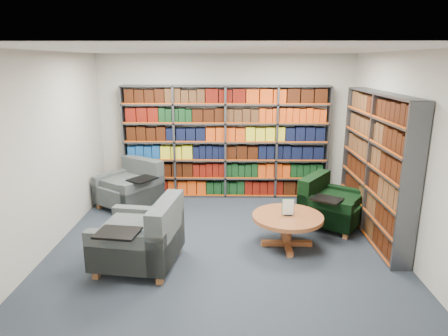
{
  "coord_description": "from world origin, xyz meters",
  "views": [
    {
      "loc": [
        0.1,
        -5.39,
        2.67
      ],
      "look_at": [
        0.0,
        0.6,
        1.05
      ],
      "focal_mm": 32.0,
      "sensor_mm": 36.0,
      "label": 1
    }
  ],
  "objects_px": {
    "chair_teal_front": "(145,240)",
    "coffee_table": "(287,222)",
    "chair_green_right": "(328,206)",
    "chair_teal_left": "(133,188)"
  },
  "relations": [
    {
      "from": "chair_teal_left",
      "to": "chair_teal_front",
      "type": "height_order",
      "value": "chair_teal_front"
    },
    {
      "from": "chair_teal_left",
      "to": "chair_teal_front",
      "type": "bearing_deg",
      "value": -72.73
    },
    {
      "from": "chair_teal_left",
      "to": "coffee_table",
      "type": "distance_m",
      "value": 3.17
    },
    {
      "from": "chair_teal_left",
      "to": "coffee_table",
      "type": "bearing_deg",
      "value": -32.28
    },
    {
      "from": "chair_teal_left",
      "to": "coffee_table",
      "type": "height_order",
      "value": "chair_teal_left"
    },
    {
      "from": "chair_green_right",
      "to": "chair_teal_front",
      "type": "xyz_separation_m",
      "value": [
        -2.76,
        -1.44,
        0.04
      ]
    },
    {
      "from": "chair_teal_front",
      "to": "coffee_table",
      "type": "height_order",
      "value": "chair_teal_front"
    },
    {
      "from": "chair_green_right",
      "to": "coffee_table",
      "type": "distance_m",
      "value": 1.15
    },
    {
      "from": "chair_green_right",
      "to": "coffee_table",
      "type": "bearing_deg",
      "value": -133.42
    },
    {
      "from": "chair_teal_left",
      "to": "coffee_table",
      "type": "xyz_separation_m",
      "value": [
        2.68,
        -1.69,
        0.04
      ]
    }
  ]
}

